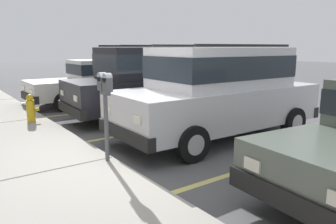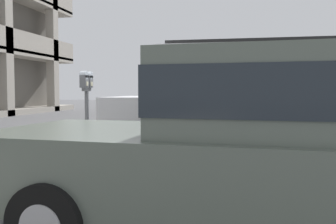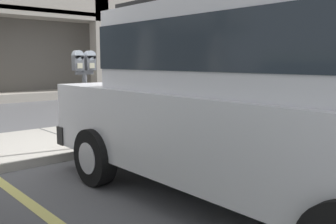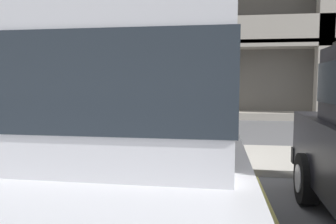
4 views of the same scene
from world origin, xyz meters
name	(u,v)px [view 4 (image 4 of 4)]	position (x,y,z in m)	size (l,w,h in m)	color
ground_plane	(162,179)	(0.00, 0.00, -0.05)	(80.00, 80.00, 0.10)	#565659
sidewalk	(172,156)	(0.00, 1.30, 0.06)	(40.00, 2.20, 0.12)	#ADA89E
parking_stall_lines	(270,215)	(1.53, -1.40, 0.00)	(12.40, 4.80, 0.01)	#DBD16B
silver_suv	(135,136)	(0.15, -2.46, 1.09)	(2.06, 4.80, 2.03)	silver
parking_meter_near	(159,103)	(-0.11, 0.35, 1.21)	(0.35, 0.12, 1.46)	#595B60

